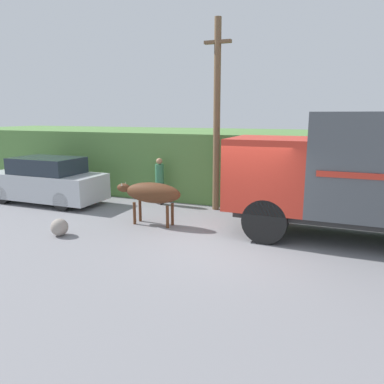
{
  "coord_description": "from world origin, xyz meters",
  "views": [
    {
      "loc": [
        2.38,
        -8.75,
        3.28
      ],
      "look_at": [
        -1.68,
        1.21,
        1.04
      ],
      "focal_mm": 35.0,
      "sensor_mm": 36.0,
      "label": 1
    }
  ],
  "objects_px": {
    "pedestrian_on_hill": "(160,179)",
    "roadside_rock": "(59,227)",
    "cargo_truck": "(376,173)",
    "brown_cow": "(152,193)",
    "parked_suv": "(46,181)",
    "utility_pole": "(217,114)"
  },
  "relations": [
    {
      "from": "brown_cow",
      "to": "parked_suv",
      "type": "relative_size",
      "value": 0.47
    },
    {
      "from": "utility_pole",
      "to": "roadside_rock",
      "type": "height_order",
      "value": "utility_pole"
    },
    {
      "from": "pedestrian_on_hill",
      "to": "utility_pole",
      "type": "relative_size",
      "value": 0.27
    },
    {
      "from": "utility_pole",
      "to": "cargo_truck",
      "type": "bearing_deg",
      "value": -21.68
    },
    {
      "from": "pedestrian_on_hill",
      "to": "roadside_rock",
      "type": "relative_size",
      "value": 3.61
    },
    {
      "from": "brown_cow",
      "to": "parked_suv",
      "type": "xyz_separation_m",
      "value": [
        -5.02,
        1.05,
        -0.14
      ]
    },
    {
      "from": "parked_suv",
      "to": "utility_pole",
      "type": "relative_size",
      "value": 0.71
    },
    {
      "from": "utility_pole",
      "to": "roadside_rock",
      "type": "relative_size",
      "value": 13.29
    },
    {
      "from": "utility_pole",
      "to": "roadside_rock",
      "type": "distance_m",
      "value": 6.15
    },
    {
      "from": "parked_suv",
      "to": "roadside_rock",
      "type": "relative_size",
      "value": 9.44
    },
    {
      "from": "roadside_rock",
      "to": "cargo_truck",
      "type": "bearing_deg",
      "value": 17.51
    },
    {
      "from": "pedestrian_on_hill",
      "to": "roadside_rock",
      "type": "height_order",
      "value": "pedestrian_on_hill"
    },
    {
      "from": "cargo_truck",
      "to": "roadside_rock",
      "type": "height_order",
      "value": "cargo_truck"
    },
    {
      "from": "brown_cow",
      "to": "pedestrian_on_hill",
      "type": "height_order",
      "value": "pedestrian_on_hill"
    },
    {
      "from": "brown_cow",
      "to": "roadside_rock",
      "type": "relative_size",
      "value": 4.48
    },
    {
      "from": "cargo_truck",
      "to": "parked_suv",
      "type": "height_order",
      "value": "cargo_truck"
    },
    {
      "from": "parked_suv",
      "to": "cargo_truck",
      "type": "bearing_deg",
      "value": 0.37
    },
    {
      "from": "parked_suv",
      "to": "roadside_rock",
      "type": "distance_m",
      "value": 4.37
    },
    {
      "from": "cargo_truck",
      "to": "parked_suv",
      "type": "relative_size",
      "value": 1.57
    },
    {
      "from": "brown_cow",
      "to": "roadside_rock",
      "type": "height_order",
      "value": "brown_cow"
    },
    {
      "from": "brown_cow",
      "to": "pedestrian_on_hill",
      "type": "distance_m",
      "value": 2.63
    },
    {
      "from": "cargo_truck",
      "to": "roadside_rock",
      "type": "distance_m",
      "value": 8.41
    }
  ]
}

